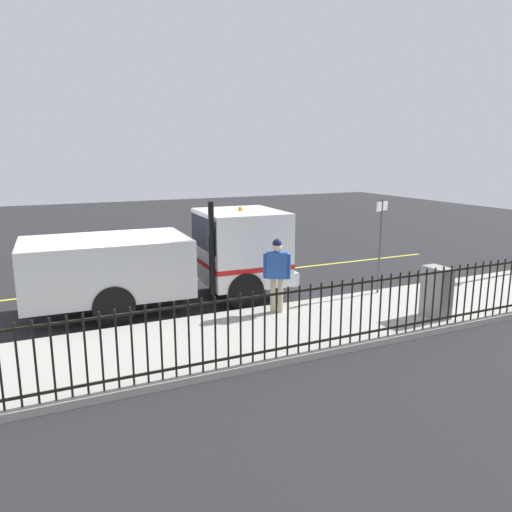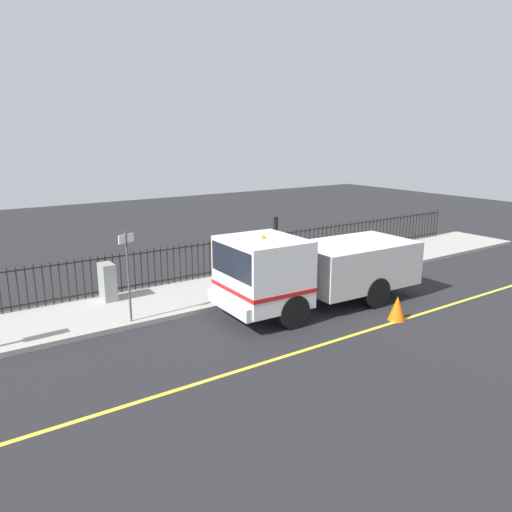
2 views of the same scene
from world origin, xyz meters
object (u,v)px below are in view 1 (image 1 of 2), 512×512
work_truck (180,255)px  traffic_cone (110,277)px  worker_standing (277,268)px  street_sign (381,235)px  utility_cabinet (436,292)px

work_truck → traffic_cone: work_truck is taller
work_truck → worker_standing: work_truck is taller
worker_standing → street_sign: size_ratio=0.69×
worker_standing → utility_cabinet: (1.85, 3.18, -0.49)m
traffic_cone → street_sign: size_ratio=0.28×
utility_cabinet → traffic_cone: 8.82m
worker_standing → street_sign: (-0.31, 3.26, 0.50)m
utility_cabinet → street_sign: (-2.16, 0.07, 0.99)m
worker_standing → traffic_cone: worker_standing is taller
work_truck → traffic_cone: 2.82m
utility_cabinet → traffic_cone: bearing=-133.4°
worker_standing → utility_cabinet: bearing=179.9°
work_truck → utility_cabinet: (3.83, 4.95, -0.58)m
work_truck → utility_cabinet: 6.29m
utility_cabinet → street_sign: size_ratio=0.46×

